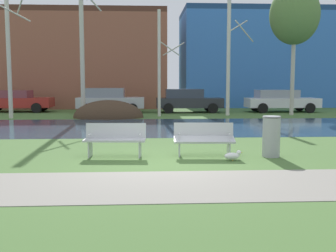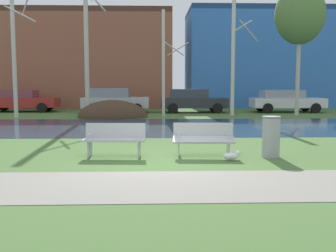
# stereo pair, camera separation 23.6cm
# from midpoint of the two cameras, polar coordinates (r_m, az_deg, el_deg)

# --- Properties ---
(ground_plane) EXTENTS (120.00, 120.00, 0.00)m
(ground_plane) POSITION_cam_midpoint_polar(r_m,az_deg,el_deg) (19.69, -2.45, 0.44)
(ground_plane) COLOR #476B33
(paved_path_strip) EXTENTS (60.00, 2.39, 0.01)m
(paved_path_strip) POSITION_cam_midpoint_polar(r_m,az_deg,el_deg) (7.81, -1.24, -8.30)
(paved_path_strip) COLOR gray
(paved_path_strip) RESTS_ON ground
(river_band) EXTENTS (80.00, 7.49, 0.01)m
(river_band) POSITION_cam_midpoint_polar(r_m,az_deg,el_deg) (18.02, -2.37, -0.08)
(river_band) COLOR #2D475B
(river_band) RESTS_ON ground
(soil_mound) EXTENTS (3.89, 2.82, 1.95)m
(soil_mound) POSITION_cam_midpoint_polar(r_m,az_deg,el_deg) (22.90, -8.62, 1.17)
(soil_mound) COLOR #423021
(soil_mound) RESTS_ON ground
(bench_left) EXTENTS (1.63, 0.67, 0.87)m
(bench_left) POSITION_cam_midpoint_polar(r_m,az_deg,el_deg) (10.80, -8.04, -1.80)
(bench_left) COLOR #B2B5B7
(bench_left) RESTS_ON ground
(bench_right) EXTENTS (1.63, 0.67, 0.87)m
(bench_right) POSITION_cam_midpoint_polar(r_m,az_deg,el_deg) (10.86, 4.44, -1.71)
(bench_right) COLOR #B2B5B7
(bench_right) RESTS_ON ground
(trash_bin) EXTENTS (0.48, 0.48, 1.07)m
(trash_bin) POSITION_cam_midpoint_polar(r_m,az_deg,el_deg) (10.99, 13.67, -1.33)
(trash_bin) COLOR #999B9E
(trash_bin) RESTS_ON ground
(seagull) EXTENTS (0.46, 0.17, 0.27)m
(seagull) POSITION_cam_midpoint_polar(r_m,az_deg,el_deg) (10.28, 8.43, -4.12)
(seagull) COLOR white
(seagull) RESTS_ON ground
(birch_far_left) EXTENTS (1.38, 2.20, 7.90)m
(birch_far_left) POSITION_cam_midpoint_polar(r_m,az_deg,el_deg) (23.92, -21.68, 10.70)
(birch_far_left) COLOR beige
(birch_far_left) RESTS_ON ground
(birch_left) EXTENTS (1.24, 1.96, 8.77)m
(birch_left) POSITION_cam_midpoint_polar(r_m,az_deg,el_deg) (23.06, -12.23, 12.25)
(birch_left) COLOR #BCB7A8
(birch_left) RESTS_ON ground
(birch_center_left) EXTENTS (1.52, 2.60, 6.04)m
(birch_center_left) POSITION_cam_midpoint_polar(r_m,az_deg,el_deg) (23.47, -1.42, 8.88)
(birch_center_left) COLOR beige
(birch_center_left) RESTS_ON ground
(birch_center) EXTENTS (1.55, 2.49, 7.66)m
(birch_center) POSITION_cam_midpoint_polar(r_m,az_deg,el_deg) (24.44, 8.30, 10.62)
(birch_center) COLOR beige
(birch_center) RESTS_ON ground
(birch_center_right) EXTENTS (2.91, 2.91, 7.65)m
(birch_center_right) POSITION_cam_midpoint_polar(r_m,az_deg,el_deg) (25.84, 17.04, 14.60)
(birch_center_right) COLOR #BCB7A8
(birch_center_right) RESTS_ON ground
(parked_van_nearest_red) EXTENTS (4.67, 2.03, 1.44)m
(parked_van_nearest_red) POSITION_cam_midpoint_polar(r_m,az_deg,el_deg) (28.81, -20.91, 3.37)
(parked_van_nearest_red) COLOR maroon
(parked_van_nearest_red) RESTS_ON ground
(parked_sedan_second_silver) EXTENTS (4.27, 2.00, 1.59)m
(parked_sedan_second_silver) POSITION_cam_midpoint_polar(r_m,az_deg,el_deg) (26.55, -8.46, 3.63)
(parked_sedan_second_silver) COLOR #B2B5BC
(parked_sedan_second_silver) RESTS_ON ground
(parked_hatch_third_dark) EXTENTS (4.29, 1.95, 1.52)m
(parked_hatch_third_dark) POSITION_cam_midpoint_polar(r_m,az_deg,el_deg) (26.58, 2.53, 3.63)
(parked_hatch_third_dark) COLOR #282B30
(parked_hatch_third_dark) RESTS_ON ground
(parked_wagon_fourth_white) EXTENTS (4.68, 2.04, 1.47)m
(parked_wagon_fourth_white) POSITION_cam_midpoint_polar(r_m,az_deg,el_deg) (27.86, 15.22, 3.50)
(parked_wagon_fourth_white) COLOR silver
(parked_wagon_fourth_white) RESTS_ON ground
(building_brick_low) EXTENTS (17.96, 6.46, 7.39)m
(building_brick_low) POSITION_cam_midpoint_polar(r_m,az_deg,el_deg) (33.87, -16.16, 8.84)
(building_brick_low) COLOR brown
(building_brick_low) RESTS_ON ground
(building_blue_store) EXTENTS (16.82, 6.55, 7.79)m
(building_blue_store) POSITION_cam_midpoint_polar(r_m,az_deg,el_deg) (35.85, 15.50, 9.02)
(building_blue_store) COLOR #3870C6
(building_blue_store) RESTS_ON ground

